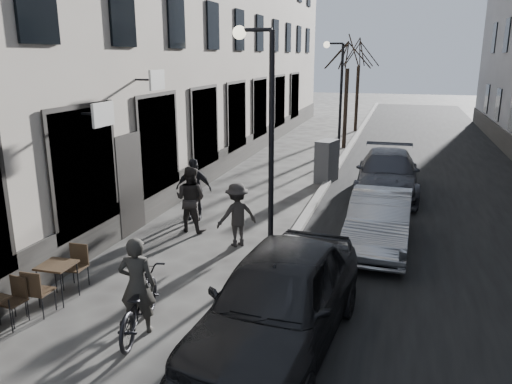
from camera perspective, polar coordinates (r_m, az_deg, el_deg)
The scene contains 16 objects.
road at distance 20.73m, azimuth 19.26°, elevation 1.93°, with size 7.30×60.00×0.00m, color black.
kerb at distance 20.82m, azimuth 9.22°, elevation 2.82°, with size 0.25×60.00×0.12m, color gray.
streetlamp_near at distance 10.67m, azimuth 0.88°, elevation 8.14°, with size 0.90×0.28×5.09m.
streetlamp_far at distance 22.42m, azimuth 9.27°, elevation 11.71°, with size 0.90×0.28×5.09m.
tree_near at distance 25.35m, azimuth 10.49°, elevation 15.45°, with size 2.40×2.40×5.70m.
tree_far at distance 31.32m, azimuth 11.72°, elevation 15.31°, with size 2.40×2.40×5.70m.
bistro_set_c at distance 10.22m, azimuth -21.70°, elevation -9.15°, with size 0.62×1.48×0.87m.
utility_cabinet at distance 18.47m, azimuth 8.08°, elevation 3.52°, with size 0.56×1.02×1.53m, color #5C5C5E.
bicycle at distance 8.74m, azimuth -13.28°, elevation -12.22°, with size 0.68×1.94×1.02m, color black.
cyclist_rider at distance 8.60m, azimuth -13.42°, elevation -10.30°, with size 0.61×0.40×1.67m, color #272622.
pedestrian_near at distance 13.16m, azimuth -7.49°, elevation -0.80°, with size 0.85×0.66×1.74m, color black.
pedestrian_mid at distance 12.06m, azimuth -2.19°, elevation -2.61°, with size 1.01×0.58×1.57m, color black.
pedestrian_far at distance 14.13m, azimuth -7.12°, elevation 0.35°, with size 1.02×0.43×1.74m, color black.
car_near at distance 8.00m, azimuth 2.66°, elevation -12.14°, with size 1.89×4.71×1.60m, color black.
car_mid at distance 12.39m, azimuth 13.93°, elevation -3.16°, with size 1.40×4.02×1.33m, color gray.
car_far at distance 17.17m, azimuth 14.77°, elevation 2.08°, with size 2.00×4.91×1.42m, color #33343C.
Camera 1 is at (2.65, -4.20, 4.49)m, focal length 35.00 mm.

